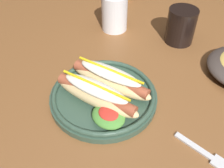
{
  "coord_description": "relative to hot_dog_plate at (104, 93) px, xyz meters",
  "views": [
    {
      "loc": [
        0.28,
        -0.5,
        1.19
      ],
      "look_at": [
        -0.02,
        -0.17,
        0.77
      ],
      "focal_mm": 40.94,
      "sensor_mm": 36.0,
      "label": 1
    }
  ],
  "objects": [
    {
      "name": "hot_dog_plate",
      "position": [
        0.0,
        0.0,
        0.0
      ],
      "size": [
        0.26,
        0.26,
        0.08
      ],
      "color": "#334C3D",
      "rests_on": "dining_table"
    },
    {
      "name": "dining_table",
      "position": [
        0.02,
        0.2,
        -0.11
      ],
      "size": [
        1.42,
        1.09,
        0.74
      ],
      "color": "brown",
      "rests_on": "ground_plane"
    },
    {
      "name": "soda_cup",
      "position": [
        -0.01,
        0.34,
        0.03
      ],
      "size": [
        0.09,
        0.09,
        0.11
      ],
      "primitive_type": "cylinder",
      "color": "black",
      "rests_on": "dining_table"
    },
    {
      "name": "fork",
      "position": [
        0.25,
        0.03,
        -0.02
      ],
      "size": [
        0.12,
        0.03,
        0.0
      ],
      "rotation": [
        0.0,
        0.0,
        -0.01
      ],
      "color": "silver",
      "rests_on": "dining_table"
    },
    {
      "name": "extra_cup",
      "position": [
        -0.2,
        0.26,
        0.03
      ],
      "size": [
        0.08,
        0.08,
        0.11
      ],
      "primitive_type": "cylinder",
      "color": "white",
      "rests_on": "dining_table"
    }
  ]
}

